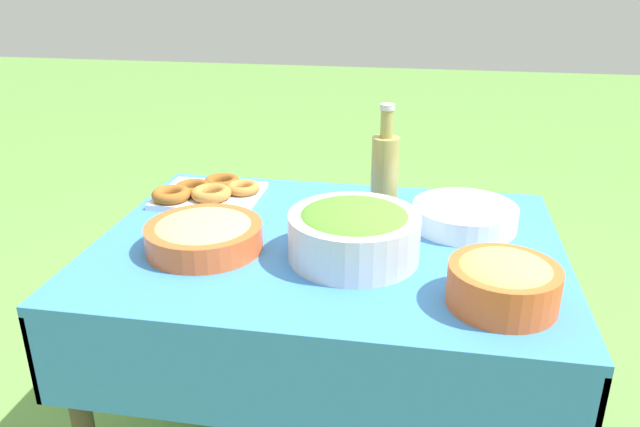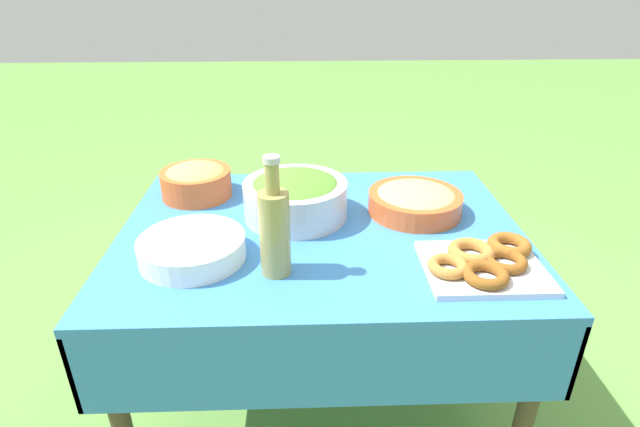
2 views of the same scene
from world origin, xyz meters
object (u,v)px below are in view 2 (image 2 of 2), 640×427
plate_stack (192,248)px  olive_oil_bottle (275,229)px  pasta_bowl (415,200)px  fruit_bowl (196,180)px  salad_bowl (295,195)px  donut_platter (484,262)px

plate_stack → olive_oil_bottle: bearing=162.0°
pasta_bowl → plate_stack: 0.67m
pasta_bowl → olive_oil_bottle: size_ratio=0.94×
plate_stack → olive_oil_bottle: 0.24m
plate_stack → fruit_bowl: bearing=-81.2°
salad_bowl → olive_oil_bottle: olive_oil_bottle is taller
plate_stack → fruit_bowl: (0.06, -0.39, 0.02)m
salad_bowl → plate_stack: bearing=41.5°
salad_bowl → donut_platter: size_ratio=0.95×
salad_bowl → pasta_bowl: (-0.36, -0.01, -0.03)m
olive_oil_bottle → pasta_bowl: bearing=-142.1°
donut_platter → olive_oil_bottle: olive_oil_bottle is taller
salad_bowl → olive_oil_bottle: (0.05, 0.30, 0.05)m
donut_platter → fruit_bowl: fruit_bowl is taller
pasta_bowl → donut_platter: bearing=108.2°
pasta_bowl → salad_bowl: bearing=2.2°
donut_platter → plate_stack: bearing=-6.1°
pasta_bowl → fruit_bowl: 0.70m
salad_bowl → plate_stack: size_ratio=1.13×
plate_stack → fruit_bowl: size_ratio=1.21×
pasta_bowl → donut_platter: size_ratio=0.87×
donut_platter → olive_oil_bottle: size_ratio=1.07×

